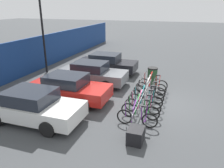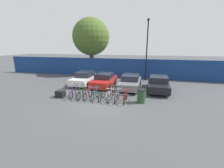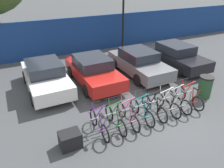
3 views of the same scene
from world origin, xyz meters
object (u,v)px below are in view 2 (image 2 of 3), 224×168
bicycle_silver (117,97)px  car_grey (130,82)px  tree_behind_hoarding (91,37)px  bicycle_green (81,94)px  lamp_post (147,48)px  trash_bin (141,96)px  cargo_crate (61,94)px  car_black (158,83)px  bike_rack (99,93)px  bicycle_red (125,97)px  car_red (104,80)px  bicycle_purple (74,93)px  car_white (85,78)px  bicycle_pink (88,94)px  bicycle_white (110,96)px  bicycle_black (102,95)px  bicycle_teal (95,95)px

bicycle_silver → car_grey: 3.84m
car_grey → tree_behind_hoarding: tree_behind_hoarding is taller
bicycle_green → lamp_post: (4.73, 7.97, 3.53)m
trash_bin → cargo_crate: bearing=-176.4°
car_grey → lamp_post: (1.27, 4.18, 3.22)m
car_grey → car_black: bearing=-0.5°
lamp_post → car_grey: bearing=-106.9°
bike_rack → trash_bin: 3.29m
bicycle_silver → bicycle_red: 0.65m
car_red → car_grey: size_ratio=0.99×
bicycle_green → car_black: car_black is taller
car_grey → lamp_post: bearing=73.1°
bicycle_green → trash_bin: (4.76, 0.21, 0.14)m
bicycle_purple → car_black: size_ratio=0.40×
bicycle_purple → cargo_crate: size_ratio=2.44×
car_red → trash_bin: car_red is taller
car_white → bicycle_pink: bearing=-63.1°
bicycle_green → bicycle_white: 2.40m
bicycle_green → trash_bin: bearing=1.9°
car_grey → car_red: bearing=177.6°
bicycle_white → car_grey: (1.06, 3.79, 0.31)m
cargo_crate → bicycle_pink: bearing=5.1°
bicycle_black → tree_behind_hoarding: 12.95m
cargo_crate → tree_behind_hoarding: 12.22m
bicycle_teal → car_black: bearing=39.0°
car_red → car_black: same height
bicycle_green → lamp_post: 9.92m
car_grey → tree_behind_hoarding: (-6.86, 6.98, 4.70)m
bicycle_red → car_white: size_ratio=0.40×
bicycle_green → lamp_post: size_ratio=0.24×
bicycle_red → car_red: car_red is taller
bicycle_silver → trash_bin: (1.81, 0.21, 0.14)m
lamp_post → tree_behind_hoarding: size_ratio=0.88×
bicycle_white → car_white: (-4.03, 4.27, 0.31)m
bicycle_teal → bicycle_red: 2.44m
bicycle_teal → car_white: bearing=124.9°
bicycle_purple → bicycle_white: (3.06, 0.00, 0.00)m
bicycle_white → trash_bin: 2.37m
bicycle_pink → car_red: bearing=84.7°
bicycle_pink → bicycle_silver: size_ratio=1.00×
car_black → trash_bin: car_black is taller
bike_rack → bicycle_teal: bicycle_teal is taller
bicycle_silver → lamp_post: 8.90m
bicycle_pink → bicycle_red: (3.07, 0.00, 0.00)m
car_red → bicycle_black: bearing=-75.3°
car_black → bike_rack: bearing=-142.0°
bicycle_silver → cargo_crate: size_ratio=2.44×
bike_rack → bicycle_teal: bearing=-154.4°
car_black → car_grey: bearing=179.5°
bicycle_green → car_grey: (3.46, 3.79, 0.31)m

